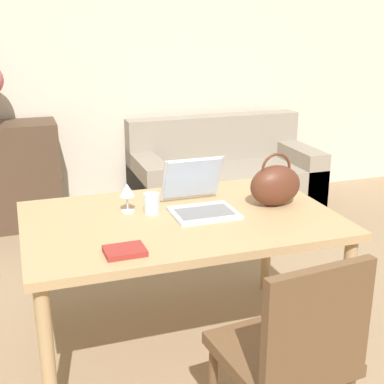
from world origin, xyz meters
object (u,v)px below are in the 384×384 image
object	(u,v)px
handbag	(275,185)
drinking_glass	(152,203)
laptop	(198,196)
wine_glass	(127,191)
couch	(223,180)
chair	(292,350)

from	to	relation	value
handbag	drinking_glass	bearing A→B (deg)	172.18
laptop	drinking_glass	xyz separation A→B (m)	(-0.24, 0.01, -0.02)
wine_glass	handbag	bearing A→B (deg)	-10.75
couch	wine_glass	bearing A→B (deg)	-125.48
drinking_glass	wine_glass	world-z (taller)	wine_glass
wine_glass	handbag	world-z (taller)	handbag
laptop	wine_glass	distance (m)	0.36
laptop	wine_glass	bearing A→B (deg)	168.91
chair	couch	bearing A→B (deg)	66.84
chair	laptop	distance (m)	1.00
chair	wine_glass	distance (m)	1.14
couch	laptop	xyz separation A→B (m)	(-0.85, -1.75, 0.50)
couch	handbag	size ratio (longest dim) A/B	5.69
couch	wine_glass	world-z (taller)	wine_glass
couch	laptop	size ratio (longest dim) A/B	4.26
laptop	handbag	world-z (taller)	handbag
couch	chair	bearing A→B (deg)	-106.95
chair	wine_glass	xyz separation A→B (m)	(-0.37, 1.03, 0.33)
laptop	chair	bearing A→B (deg)	-88.52
couch	wine_glass	xyz separation A→B (m)	(-1.20, -1.68, 0.54)
couch	handbag	xyz separation A→B (m)	(-0.46, -1.82, 0.54)
couch	drinking_glass	bearing A→B (deg)	-122.12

